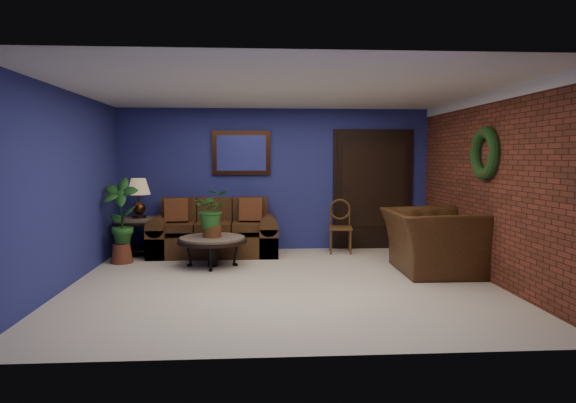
{
  "coord_description": "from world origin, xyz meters",
  "views": [
    {
      "loc": [
        -0.37,
        -6.61,
        1.65
      ],
      "look_at": [
        0.1,
        0.55,
        1.03
      ],
      "focal_mm": 32.0,
      "sensor_mm": 36.0,
      "label": 1
    }
  ],
  "objects": [
    {
      "name": "ceiling",
      "position": [
        0.0,
        0.0,
        2.5
      ],
      "size": [
        5.5,
        5.0,
        0.02
      ],
      "primitive_type": "cube",
      "color": "silver",
      "rests_on": "wall_back"
    },
    {
      "name": "floor",
      "position": [
        0.0,
        0.0,
        0.0
      ],
      "size": [
        5.5,
        5.5,
        0.0
      ],
      "primitive_type": "plane",
      "color": "beige",
      "rests_on": "ground"
    },
    {
      "name": "table_lamp",
      "position": [
        -2.3,
        2.05,
        1.05
      ],
      "size": [
        0.38,
        0.38,
        0.64
      ],
      "color": "#3C200F",
      "rests_on": "end_table"
    },
    {
      "name": "side_chair",
      "position": [
        1.1,
        2.12,
        0.52
      ],
      "size": [
        0.44,
        0.44,
        0.92
      ],
      "rotation": [
        0.0,
        0.0,
        -0.12
      ],
      "color": "brown",
      "rests_on": "ground"
    },
    {
      "name": "coffee_table",
      "position": [
        -1.02,
        1.1,
        0.39
      ],
      "size": [
        1.04,
        1.04,
        0.45
      ],
      "rotation": [
        0.0,
        0.0,
        0.12
      ],
      "color": "#544E4A",
      "rests_on": "ground"
    },
    {
      "name": "sofa",
      "position": [
        -1.06,
        2.08,
        0.31
      ],
      "size": [
        2.13,
        0.92,
        0.96
      ],
      "color": "#452A13",
      "rests_on": "ground"
    },
    {
      "name": "coffee_plant",
      "position": [
        -1.02,
        1.1,
        0.84
      ],
      "size": [
        0.58,
        0.52,
        0.72
      ],
      "color": "#5D3317",
      "rests_on": "coffee_table"
    },
    {
      "name": "crown_molding",
      "position": [
        2.72,
        0.0,
        2.43
      ],
      "size": [
        0.03,
        5.0,
        0.14
      ],
      "primitive_type": "cube",
      "color": "white",
      "rests_on": "wall_right_brick"
    },
    {
      "name": "wreath",
      "position": [
        2.69,
        0.05,
        1.7
      ],
      "size": [
        0.16,
        0.72,
        0.72
      ],
      "primitive_type": "torus",
      "rotation": [
        0.0,
        1.57,
        0.0
      ],
      "color": "black",
      "rests_on": "wall_right_brick"
    },
    {
      "name": "wall_left",
      "position": [
        -2.75,
        0.0,
        1.25
      ],
      "size": [
        0.04,
        5.0,
        2.5
      ],
      "primitive_type": "cube",
      "color": "navy",
      "rests_on": "ground"
    },
    {
      "name": "tall_plant",
      "position": [
        -2.45,
        1.45,
        0.71
      ],
      "size": [
        0.63,
        0.49,
        1.33
      ],
      "color": "brown",
      "rests_on": "ground"
    },
    {
      "name": "armchair",
      "position": [
        2.15,
        0.51,
        0.44
      ],
      "size": [
        1.21,
        1.38,
        0.89
      ],
      "primitive_type": "imported",
      "rotation": [
        0.0,
        0.0,
        1.56
      ],
      "color": "#452A13",
      "rests_on": "ground"
    },
    {
      "name": "floor_plant",
      "position": [
        2.35,
        0.76,
        0.41
      ],
      "size": [
        0.39,
        0.33,
        0.79
      ],
      "color": "#5D3317",
      "rests_on": "ground"
    },
    {
      "name": "closet_door",
      "position": [
        1.75,
        2.47,
        1.05
      ],
      "size": [
        1.44,
        0.06,
        2.18
      ],
      "primitive_type": "cube",
      "color": "black",
      "rests_on": "wall_back"
    },
    {
      "name": "wall_mirror",
      "position": [
        -0.6,
        2.46,
        1.72
      ],
      "size": [
        1.02,
        0.06,
        0.77
      ],
      "primitive_type": "cube",
      "color": "#3C200F",
      "rests_on": "wall_back"
    },
    {
      "name": "wall_back",
      "position": [
        0.0,
        2.5,
        1.25
      ],
      "size": [
        5.5,
        0.04,
        2.5
      ],
      "primitive_type": "cube",
      "color": "navy",
      "rests_on": "ground"
    },
    {
      "name": "wall_right_brick",
      "position": [
        2.75,
        0.0,
        1.25
      ],
      "size": [
        0.04,
        5.0,
        2.5
      ],
      "primitive_type": "cube",
      "color": "maroon",
      "rests_on": "ground"
    },
    {
      "name": "end_table",
      "position": [
        -2.3,
        2.05,
        0.49
      ],
      "size": [
        0.69,
        0.69,
        0.63
      ],
      "color": "#544E4A",
      "rests_on": "ground"
    }
  ]
}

